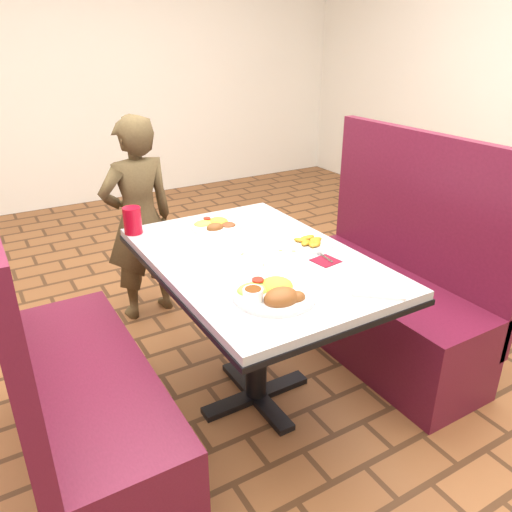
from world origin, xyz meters
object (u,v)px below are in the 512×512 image
near_dinner_plate (274,290)px  red_tumbler (133,220)px  booth_bench_right (385,297)px  plantain_plate (310,243)px  far_dinner_plate (216,223)px  booth_bench_left (76,400)px  dining_table (256,276)px  diner_person (139,221)px

near_dinner_plate → red_tumbler: size_ratio=2.37×
booth_bench_right → plantain_plate: bearing=-177.7°
far_dinner_plate → booth_bench_left: bearing=-154.2°
dining_table → near_dinner_plate: (-0.13, -0.34, 0.13)m
red_tumbler → plantain_plate: bearing=-40.9°
dining_table → plantain_plate: size_ratio=6.05×
diner_person → plantain_plate: (0.43, -1.08, 0.16)m
plantain_plate → red_tumbler: (-0.62, 0.54, 0.05)m
near_dinner_plate → far_dinner_plate: 0.74m
near_dinner_plate → diner_person: bearing=91.6°
dining_table → booth_bench_right: booth_bench_right is taller
plantain_plate → red_tumbler: bearing=139.1°
dining_table → far_dinner_plate: size_ratio=4.99×
plantain_plate → booth_bench_right: bearing=2.3°
booth_bench_left → far_dinner_plate: size_ratio=4.94×
near_dinner_plate → plantain_plate: 0.51m
plantain_plate → far_dinner_plate: bearing=122.3°
dining_table → plantain_plate: (0.26, -0.02, 0.11)m
dining_table → booth_bench_right: bearing=0.0°
booth_bench_right → far_dinner_plate: booth_bench_right is taller
booth_bench_left → red_tumbler: 0.83m
booth_bench_right → near_dinner_plate: bearing=-159.8°
far_dinner_plate → dining_table: bearing=-90.5°
booth_bench_left → diner_person: 1.26m
far_dinner_plate → plantain_plate: (0.26, -0.41, -0.01)m
far_dinner_plate → red_tumbler: size_ratio=1.93×
booth_bench_left → plantain_plate: bearing=-1.2°
far_dinner_plate → plantain_plate: 0.49m
near_dinner_plate → booth_bench_left: bearing=152.9°
booth_bench_left → plantain_plate: (1.06, -0.02, 0.43)m
booth_bench_right → plantain_plate: booth_bench_right is taller
near_dinner_plate → dining_table: bearing=69.1°
booth_bench_right → red_tumbler: size_ratio=9.54×
booth_bench_left → far_dinner_plate: 1.00m
booth_bench_right → far_dinner_plate: 0.99m
dining_table → diner_person: 1.07m
near_dinner_plate → plantain_plate: bearing=39.1°
booth_bench_right → diner_person: bearing=132.5°
near_dinner_plate → booth_bench_right: bearing=20.2°
diner_person → far_dinner_plate: size_ratio=5.00×
dining_table → booth_bench_right: size_ratio=1.01×
booth_bench_left → plantain_plate: booth_bench_left is taller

